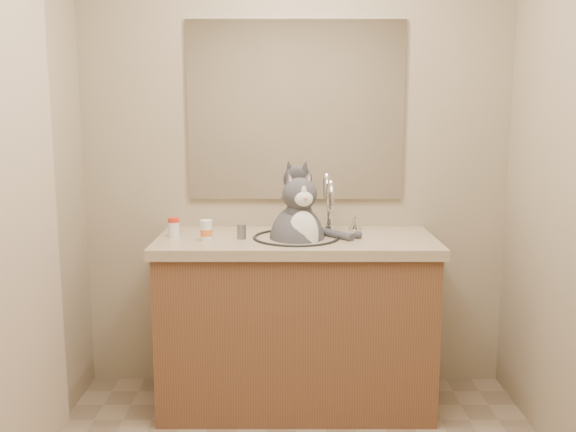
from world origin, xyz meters
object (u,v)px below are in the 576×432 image
object	(u,v)px
pill_bottle_orange	(206,231)
grey_canister	(242,232)
cat	(298,236)
pill_bottle_redcap	(174,227)

from	to	relation	value
pill_bottle_orange	grey_canister	distance (m)	0.17
cat	pill_bottle_redcap	world-z (taller)	cat
pill_bottle_orange	grey_canister	xyz separation A→B (m)	(0.16, 0.04, -0.01)
pill_bottle_redcap	grey_canister	distance (m)	0.33
cat	pill_bottle_redcap	size ratio (longest dim) A/B	5.69
pill_bottle_redcap	grey_canister	world-z (taller)	pill_bottle_redcap
pill_bottle_orange	cat	bearing A→B (deg)	7.40
pill_bottle_redcap	grey_canister	size ratio (longest dim) A/B	1.35
pill_bottle_redcap	grey_canister	bearing A→B (deg)	-8.53
grey_canister	cat	bearing A→B (deg)	2.73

